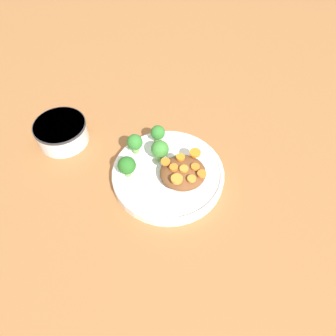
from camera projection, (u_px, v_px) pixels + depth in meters
ground_plane at (168, 177)px, 0.74m from camera, size 4.00×4.00×0.00m
plate at (168, 174)px, 0.73m from camera, size 0.25×0.25×0.03m
dip_bowl at (61, 131)px, 0.79m from camera, size 0.12×0.12×0.05m
stew_mound at (183, 172)px, 0.71m from camera, size 0.10×0.10×0.04m
broccoli_floret_0 at (135, 143)px, 0.74m from camera, size 0.04×0.04×0.05m
broccoli_floret_1 at (160, 150)px, 0.73m from camera, size 0.04×0.04×0.05m
broccoli_floret_2 at (158, 133)px, 0.77m from camera, size 0.03×0.03×0.05m
broccoli_floret_3 at (127, 166)px, 0.70m from camera, size 0.04×0.04×0.05m
carrot_slice_0 at (195, 167)px, 0.69m from camera, size 0.02×0.02×0.00m
carrot_slice_1 at (181, 157)px, 0.70m from camera, size 0.02×0.02×0.01m
carrot_slice_2 at (174, 167)px, 0.69m from camera, size 0.02×0.02×0.01m
carrot_slice_3 at (177, 179)px, 0.67m from camera, size 0.02×0.02×0.01m
carrot_slice_4 at (165, 160)px, 0.70m from camera, size 0.02×0.02×0.00m
carrot_slice_5 at (202, 174)px, 0.68m from camera, size 0.02×0.02×0.01m
carrot_slice_6 at (192, 179)px, 0.67m from camera, size 0.02×0.02×0.00m
carrot_slice_7 at (195, 153)px, 0.71m from camera, size 0.03×0.03×0.00m
carrot_slice_8 at (184, 169)px, 0.69m from camera, size 0.02×0.02×0.01m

